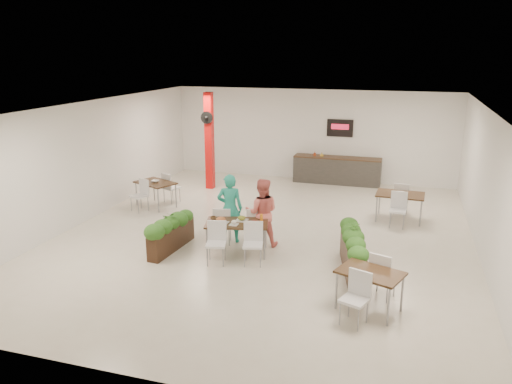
# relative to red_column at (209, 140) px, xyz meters

# --- Properties ---
(ground) EXTENTS (12.00, 12.00, 0.00)m
(ground) POSITION_rel_red_column_xyz_m (3.00, -3.79, -1.64)
(ground) COLOR beige
(ground) RESTS_ON ground
(room_shell) EXTENTS (10.10, 12.10, 3.22)m
(room_shell) POSITION_rel_red_column_xyz_m (3.00, -3.79, 0.36)
(room_shell) COLOR white
(room_shell) RESTS_ON ground
(red_column) EXTENTS (0.40, 0.41, 3.20)m
(red_column) POSITION_rel_red_column_xyz_m (0.00, 0.00, 0.00)
(red_column) COLOR red
(red_column) RESTS_ON ground
(service_counter) EXTENTS (3.00, 0.64, 2.20)m
(service_counter) POSITION_rel_red_column_xyz_m (4.00, 1.86, -1.15)
(service_counter) COLOR #2E2C29
(service_counter) RESTS_ON ground
(main_table) EXTENTS (1.57, 1.86, 0.92)m
(main_table) POSITION_rel_red_column_xyz_m (2.69, -5.08, -1.01)
(main_table) COLOR #321E10
(main_table) RESTS_ON ground
(diner_man) EXTENTS (0.69, 0.54, 1.69)m
(diner_man) POSITION_rel_red_column_xyz_m (2.30, -4.43, -0.80)
(diner_man) COLOR teal
(diner_man) RESTS_ON ground
(diner_woman) EXTENTS (0.92, 0.79, 1.63)m
(diner_woman) POSITION_rel_red_column_xyz_m (3.10, -4.43, -0.83)
(diner_woman) COLOR #F3756C
(diner_woman) RESTS_ON ground
(planter_left) EXTENTS (0.51, 1.78, 0.93)m
(planter_left) POSITION_rel_red_column_xyz_m (1.17, -5.32, -1.15)
(planter_left) COLOR black
(planter_left) RESTS_ON ground
(planter_right) EXTENTS (0.76, 2.04, 1.09)m
(planter_right) POSITION_rel_red_column_xyz_m (5.33, -5.32, -1.13)
(planter_right) COLOR black
(planter_right) RESTS_ON ground
(side_table_a) EXTENTS (1.37, 1.65, 0.92)m
(side_table_a) POSITION_rel_red_column_xyz_m (-0.77, -2.39, -1.02)
(side_table_a) COLOR #321E10
(side_table_a) RESTS_ON ground
(side_table_b) EXTENTS (1.30, 1.64, 0.92)m
(side_table_b) POSITION_rel_red_column_xyz_m (6.19, -1.58, -1.01)
(side_table_b) COLOR #321E10
(side_table_b) RESTS_ON ground
(side_table_c) EXTENTS (1.28, 1.67, 0.92)m
(side_table_c) POSITION_rel_red_column_xyz_m (5.80, -6.87, -1.03)
(side_table_c) COLOR #321E10
(side_table_c) RESTS_ON ground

